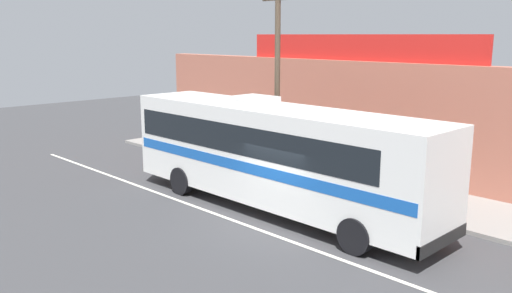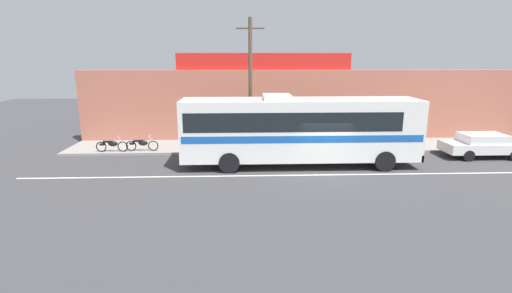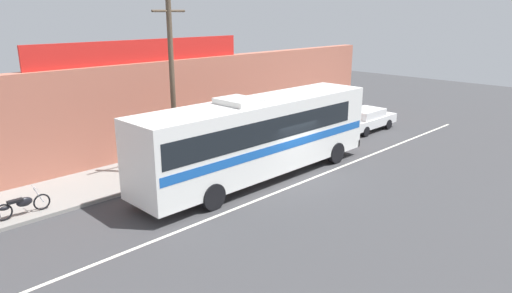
% 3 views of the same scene
% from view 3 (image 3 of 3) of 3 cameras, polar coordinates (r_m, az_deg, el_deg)
% --- Properties ---
extents(ground_plane, '(70.00, 70.00, 0.00)m').
position_cam_3_polar(ground_plane, '(20.95, 4.49, -3.74)').
color(ground_plane, '#3A3A3D').
extents(sidewalk_slab, '(30.00, 3.60, 0.14)m').
position_cam_3_polar(sidewalk_slab, '(24.43, -4.79, -0.61)').
color(sidewalk_slab, gray).
rests_on(sidewalk_slab, ground_plane).
extents(storefront_facade, '(30.00, 0.70, 4.80)m').
position_cam_3_polar(storefront_facade, '(25.51, -8.06, 5.41)').
color(storefront_facade, '#B26651').
rests_on(storefront_facade, ground_plane).
extents(storefront_billboard, '(11.67, 0.12, 1.10)m').
position_cam_3_polar(storefront_billboard, '(23.62, -13.63, 11.48)').
color(storefront_billboard, red).
rests_on(storefront_billboard, storefront_facade).
extents(road_center_stripe, '(30.00, 0.14, 0.01)m').
position_cam_3_polar(road_center_stripe, '(20.47, 6.19, -4.26)').
color(road_center_stripe, silver).
rests_on(road_center_stripe, ground_plane).
extents(intercity_bus, '(12.32, 2.64, 3.78)m').
position_cam_3_polar(intercity_bus, '(20.05, 0.27, 1.58)').
color(intercity_bus, white).
rests_on(intercity_bus, ground_plane).
extents(parked_car, '(4.54, 1.90, 1.37)m').
position_cam_3_polar(parked_car, '(29.59, 13.45, 3.35)').
color(parked_car, silver).
rests_on(parked_car, ground_plane).
extents(utility_pole, '(1.60, 0.22, 7.69)m').
position_cam_3_polar(utility_pole, '(20.19, -10.33, 7.37)').
color(utility_pole, brown).
rests_on(utility_pole, sidewalk_slab).
extents(motorcycle_green, '(1.93, 0.56, 0.94)m').
position_cam_3_polar(motorcycle_green, '(18.57, -27.09, -6.41)').
color(motorcycle_green, black).
rests_on(motorcycle_green, sidewalk_slab).
extents(pedestrian_near_shop, '(0.30, 0.48, 1.65)m').
position_cam_3_polar(pedestrian_near_shop, '(23.30, -5.67, 1.16)').
color(pedestrian_near_shop, black).
rests_on(pedestrian_near_shop, sidewalk_slab).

